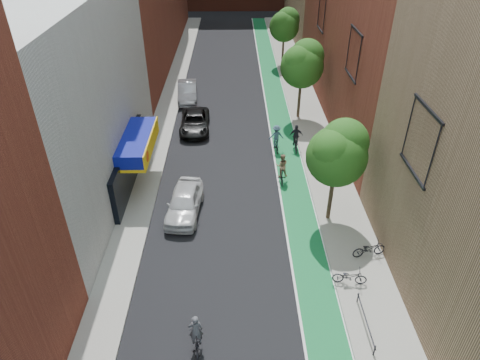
{
  "coord_description": "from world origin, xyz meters",
  "views": [
    {
      "loc": [
        0.03,
        -9.94,
        16.25
      ],
      "look_at": [
        0.37,
        12.08,
        1.5
      ],
      "focal_mm": 32.0,
      "sensor_mm": 36.0,
      "label": 1
    }
  ],
  "objects_px": {
    "parked_car_silver": "(187,91)",
    "cyclist_lane_near": "(282,170)",
    "cyclist_lead": "(196,339)",
    "cyclist_lane_far": "(276,139)",
    "parked_car_white": "(184,202)",
    "cyclist_lane_mid": "(296,141)",
    "parked_car_black": "(195,122)"
  },
  "relations": [
    {
      "from": "parked_car_silver",
      "to": "cyclist_lane_near",
      "type": "height_order",
      "value": "cyclist_lane_near"
    },
    {
      "from": "parked_car_silver",
      "to": "cyclist_lane_mid",
      "type": "xyz_separation_m",
      "value": [
        9.03,
        -9.71,
        -0.06
      ]
    },
    {
      "from": "cyclist_lead",
      "to": "parked_car_silver",
      "type": "bearing_deg",
      "value": -91.22
    },
    {
      "from": "parked_car_white",
      "to": "parked_car_silver",
      "type": "height_order",
      "value": "parked_car_silver"
    },
    {
      "from": "parked_car_silver",
      "to": "cyclist_lane_mid",
      "type": "distance_m",
      "value": 13.26
    },
    {
      "from": "parked_car_black",
      "to": "cyclist_lane_far",
      "type": "bearing_deg",
      "value": -30.41
    },
    {
      "from": "parked_car_silver",
      "to": "cyclist_lane_near",
      "type": "distance_m",
      "value": 15.9
    },
    {
      "from": "parked_car_black",
      "to": "parked_car_white",
      "type": "bearing_deg",
      "value": -90.84
    },
    {
      "from": "cyclist_lane_mid",
      "to": "cyclist_lane_far",
      "type": "distance_m",
      "value": 1.51
    },
    {
      "from": "parked_car_silver",
      "to": "cyclist_lane_far",
      "type": "distance_m",
      "value": 12.32
    },
    {
      "from": "parked_car_black",
      "to": "parked_car_silver",
      "type": "xyz_separation_m",
      "value": [
        -1.13,
        6.27,
        0.11
      ]
    },
    {
      "from": "parked_car_black",
      "to": "parked_car_silver",
      "type": "relative_size",
      "value": 1.03
    },
    {
      "from": "cyclist_lead",
      "to": "cyclist_lane_far",
      "type": "relative_size",
      "value": 0.98
    },
    {
      "from": "parked_car_black",
      "to": "cyclist_lane_far",
      "type": "distance_m",
      "value": 7.28
    },
    {
      "from": "cyclist_lane_mid",
      "to": "cyclist_lane_far",
      "type": "height_order",
      "value": "cyclist_lane_far"
    },
    {
      "from": "parked_car_white",
      "to": "parked_car_black",
      "type": "distance_m",
      "value": 11.15
    },
    {
      "from": "parked_car_white",
      "to": "cyclist_lane_far",
      "type": "xyz_separation_m",
      "value": [
        6.2,
        7.66,
        0.15
      ]
    },
    {
      "from": "parked_car_silver",
      "to": "cyclist_lane_mid",
      "type": "height_order",
      "value": "cyclist_lane_mid"
    },
    {
      "from": "parked_car_silver",
      "to": "parked_car_black",
      "type": "bearing_deg",
      "value": -83.95
    },
    {
      "from": "cyclist_lead",
      "to": "cyclist_lane_mid",
      "type": "distance_m",
      "value": 18.3
    },
    {
      "from": "parked_car_silver",
      "to": "cyclist_lead",
      "type": "xyz_separation_m",
      "value": [
        2.69,
        -26.88,
        -0.12
      ]
    },
    {
      "from": "cyclist_lane_near",
      "to": "cyclist_lane_mid",
      "type": "xyz_separation_m",
      "value": [
        1.5,
        4.29,
        -0.09
      ]
    },
    {
      "from": "parked_car_black",
      "to": "cyclist_lane_mid",
      "type": "xyz_separation_m",
      "value": [
        7.89,
        -3.45,
        0.05
      ]
    },
    {
      "from": "parked_car_white",
      "to": "cyclist_lead",
      "type": "relative_size",
      "value": 2.33
    },
    {
      "from": "parked_car_white",
      "to": "cyclist_lane_near",
      "type": "relative_size",
      "value": 2.3
    },
    {
      "from": "cyclist_lane_far",
      "to": "cyclist_lane_mid",
      "type": "bearing_deg",
      "value": 174.01
    },
    {
      "from": "cyclist_lane_mid",
      "to": "cyclist_lane_near",
      "type": "bearing_deg",
      "value": 73.69
    },
    {
      "from": "parked_car_silver",
      "to": "cyclist_lane_far",
      "type": "relative_size",
      "value": 2.41
    },
    {
      "from": "cyclist_lead",
      "to": "cyclist_lane_far",
      "type": "distance_m",
      "value": 17.8
    },
    {
      "from": "parked_car_white",
      "to": "cyclist_lane_near",
      "type": "height_order",
      "value": "cyclist_lane_near"
    },
    {
      "from": "parked_car_silver",
      "to": "parked_car_white",
      "type": "bearing_deg",
      "value": -89.84
    },
    {
      "from": "parked_car_white",
      "to": "cyclist_lane_mid",
      "type": "height_order",
      "value": "cyclist_lane_mid"
    }
  ]
}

